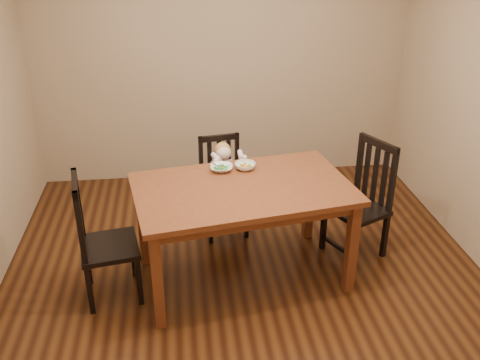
{
  "coord_description": "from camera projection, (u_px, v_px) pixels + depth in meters",
  "views": [
    {
      "loc": [
        -0.49,
        -3.64,
        2.68
      ],
      "look_at": [
        -0.01,
        0.25,
        0.76
      ],
      "focal_mm": 40.0,
      "sensor_mm": 36.0,
      "label": 1
    }
  ],
  "objects": [
    {
      "name": "bowl_veg",
      "position": [
        245.0,
        166.0,
        4.38
      ],
      "size": [
        0.19,
        0.19,
        0.05
      ],
      "primitive_type": "imported",
      "rotation": [
        0.0,
        0.0,
        0.13
      ],
      "color": "silver",
      "rests_on": "dining_table"
    },
    {
      "name": "chair_child",
      "position": [
        223.0,
        188.0,
        4.94
      ],
      "size": [
        0.45,
        0.43,
        0.92
      ],
      "rotation": [
        0.0,
        0.0,
        3.3
      ],
      "color": "black",
      "rests_on": "room"
    },
    {
      "name": "bowl_peas",
      "position": [
        221.0,
        168.0,
        4.35
      ],
      "size": [
        0.2,
        0.2,
        0.04
      ],
      "primitive_type": "imported",
      "rotation": [
        0.0,
        0.0,
        -0.1
      ],
      "color": "silver",
      "rests_on": "dining_table"
    },
    {
      "name": "fork",
      "position": [
        217.0,
        167.0,
        4.31
      ],
      "size": [
        0.09,
        0.1,
        0.05
      ],
      "rotation": [
        0.0,
        0.0,
        0.73
      ],
      "color": "silver",
      "rests_on": "bowl_peas"
    },
    {
      "name": "chair_left",
      "position": [
        102.0,
        241.0,
        4.02
      ],
      "size": [
        0.49,
        0.51,
        1.03
      ],
      "rotation": [
        0.0,
        0.0,
        -1.4
      ],
      "color": "black",
      "rests_on": "room"
    },
    {
      "name": "toddler",
      "position": [
        224.0,
        179.0,
        4.85
      ],
      "size": [
        0.31,
        0.37,
        0.46
      ],
      "primitive_type": null,
      "rotation": [
        0.0,
        0.0,
        3.3
      ],
      "color": "white",
      "rests_on": "chair_child"
    },
    {
      "name": "room",
      "position": [
        246.0,
        122.0,
        3.88
      ],
      "size": [
        4.01,
        4.01,
        2.71
      ],
      "color": "#48260F",
      "rests_on": "ground"
    },
    {
      "name": "chair_right",
      "position": [
        361.0,
        202.0,
        4.58
      ],
      "size": [
        0.58,
        0.59,
        1.03
      ],
      "rotation": [
        0.0,
        0.0,
        2.02
      ],
      "color": "black",
      "rests_on": "room"
    },
    {
      "name": "dining_table",
      "position": [
        243.0,
        198.0,
        4.15
      ],
      "size": [
        1.8,
        1.25,
        0.83
      ],
      "rotation": [
        0.0,
        0.0,
        0.16
      ],
      "color": "#542813",
      "rests_on": "room"
    }
  ]
}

